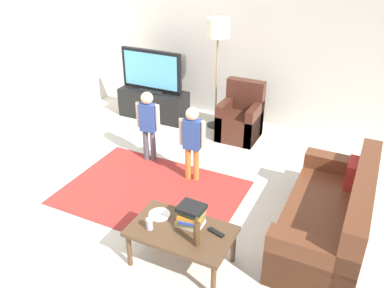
{
  "coord_description": "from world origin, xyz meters",
  "views": [
    {
      "loc": [
        1.9,
        -3.3,
        2.99
      ],
      "look_at": [
        0.0,
        0.6,
        0.65
      ],
      "focal_mm": 37.88,
      "sensor_mm": 36.0,
      "label": 1
    }
  ],
  "objects_px": {
    "tv_stand": "(154,104)",
    "child_near_tv": "(148,120)",
    "armchair": "(241,119)",
    "soda_can": "(149,224)",
    "coffee_table": "(181,234)",
    "tv_remote": "(216,232)",
    "floor_lamp": "(218,34)",
    "book_stack": "(191,215)",
    "bottle": "(197,233)",
    "tv": "(151,71)",
    "plate": "(159,215)",
    "child_center": "(192,137)",
    "couch": "(333,219)"
  },
  "relations": [
    {
      "from": "tv_stand",
      "to": "child_near_tv",
      "type": "relative_size",
      "value": 1.15
    },
    {
      "from": "armchair",
      "to": "soda_can",
      "type": "height_order",
      "value": "armchair"
    },
    {
      "from": "soda_can",
      "to": "child_near_tv",
      "type": "bearing_deg",
      "value": 121.57
    },
    {
      "from": "armchair",
      "to": "coffee_table",
      "type": "height_order",
      "value": "armchair"
    },
    {
      "from": "tv_remote",
      "to": "soda_can",
      "type": "distance_m",
      "value": 0.64
    },
    {
      "from": "floor_lamp",
      "to": "book_stack",
      "type": "distance_m",
      "value": 3.28
    },
    {
      "from": "floor_lamp",
      "to": "tv_remote",
      "type": "distance_m",
      "value": 3.42
    },
    {
      "from": "child_near_tv",
      "to": "bottle",
      "type": "relative_size",
      "value": 3.38
    },
    {
      "from": "tv",
      "to": "soda_can",
      "type": "xyz_separation_m",
      "value": [
        1.77,
        -3.02,
        -0.37
      ]
    },
    {
      "from": "child_near_tv",
      "to": "plate",
      "type": "relative_size",
      "value": 4.73
    },
    {
      "from": "tv_remote",
      "to": "soda_can",
      "type": "xyz_separation_m",
      "value": [
        -0.6,
        -0.22,
        0.05
      ]
    },
    {
      "from": "book_stack",
      "to": "tv_remote",
      "type": "relative_size",
      "value": 1.6
    },
    {
      "from": "child_center",
      "to": "plate",
      "type": "height_order",
      "value": "child_center"
    },
    {
      "from": "bottle",
      "to": "plate",
      "type": "relative_size",
      "value": 1.4
    },
    {
      "from": "child_near_tv",
      "to": "child_center",
      "type": "bearing_deg",
      "value": -13.75
    },
    {
      "from": "book_stack",
      "to": "soda_can",
      "type": "xyz_separation_m",
      "value": [
        -0.33,
        -0.23,
        -0.05
      ]
    },
    {
      "from": "book_stack",
      "to": "tv_remote",
      "type": "bearing_deg",
      "value": -3.05
    },
    {
      "from": "tv_stand",
      "to": "child_center",
      "type": "distance_m",
      "value": 2.13
    },
    {
      "from": "couch",
      "to": "child_near_tv",
      "type": "height_order",
      "value": "child_near_tv"
    },
    {
      "from": "tv",
      "to": "bottle",
      "type": "relative_size",
      "value": 3.57
    },
    {
      "from": "armchair",
      "to": "child_near_tv",
      "type": "xyz_separation_m",
      "value": [
        -0.92,
        -1.27,
        0.33
      ]
    },
    {
      "from": "tv_stand",
      "to": "soda_can",
      "type": "xyz_separation_m",
      "value": [
        1.77,
        -3.04,
        0.24
      ]
    },
    {
      "from": "tv",
      "to": "child_center",
      "type": "bearing_deg",
      "value": -44.96
    },
    {
      "from": "book_stack",
      "to": "bottle",
      "type": "relative_size",
      "value": 0.88
    },
    {
      "from": "book_stack",
      "to": "soda_can",
      "type": "relative_size",
      "value": 2.27
    },
    {
      "from": "child_near_tv",
      "to": "child_center",
      "type": "relative_size",
      "value": 1.01
    },
    {
      "from": "couch",
      "to": "soda_can",
      "type": "relative_size",
      "value": 15.0
    },
    {
      "from": "couch",
      "to": "plate",
      "type": "relative_size",
      "value": 8.18
    },
    {
      "from": "armchair",
      "to": "tv_remote",
      "type": "xyz_separation_m",
      "value": [
        0.75,
        -2.78,
        0.13
      ]
    },
    {
      "from": "tv_stand",
      "to": "armchair",
      "type": "xyz_separation_m",
      "value": [
        1.62,
        -0.04,
        0.05
      ]
    },
    {
      "from": "floor_lamp",
      "to": "tv",
      "type": "bearing_deg",
      "value": -171.14
    },
    {
      "from": "tv_stand",
      "to": "child_center",
      "type": "xyz_separation_m",
      "value": [
        1.47,
        -1.49,
        0.38
      ]
    },
    {
      "from": "tv",
      "to": "floor_lamp",
      "type": "distance_m",
      "value": 1.32
    },
    {
      "from": "armchair",
      "to": "child_center",
      "type": "height_order",
      "value": "child_center"
    },
    {
      "from": "tv_stand",
      "to": "couch",
      "type": "xyz_separation_m",
      "value": [
        3.33,
        -1.95,
        0.05
      ]
    },
    {
      "from": "floor_lamp",
      "to": "child_near_tv",
      "type": "distance_m",
      "value": 1.77
    },
    {
      "from": "child_near_tv",
      "to": "bottle",
      "type": "height_order",
      "value": "child_near_tv"
    },
    {
      "from": "tv",
      "to": "tv_remote",
      "type": "distance_m",
      "value": 3.69
    },
    {
      "from": "child_center",
      "to": "coffee_table",
      "type": "xyz_separation_m",
      "value": [
        0.58,
        -1.43,
        -0.25
      ]
    },
    {
      "from": "couch",
      "to": "tv_stand",
      "type": "bearing_deg",
      "value": 149.73
    },
    {
      "from": "floor_lamp",
      "to": "child_center",
      "type": "relative_size",
      "value": 1.72
    },
    {
      "from": "couch",
      "to": "bottle",
      "type": "bearing_deg",
      "value": -134.06
    },
    {
      "from": "child_center",
      "to": "plate",
      "type": "xyz_separation_m",
      "value": [
        0.28,
        -1.33,
        -0.19
      ]
    },
    {
      "from": "book_stack",
      "to": "tv",
      "type": "bearing_deg",
      "value": 127.04
    },
    {
      "from": "coffee_table",
      "to": "tv_stand",
      "type": "bearing_deg",
      "value": 125.1
    },
    {
      "from": "child_near_tv",
      "to": "coffee_table",
      "type": "height_order",
      "value": "child_near_tv"
    },
    {
      "from": "coffee_table",
      "to": "soda_can",
      "type": "bearing_deg",
      "value": -156.8
    },
    {
      "from": "child_center",
      "to": "soda_can",
      "type": "height_order",
      "value": "child_center"
    },
    {
      "from": "tv_stand",
      "to": "couch",
      "type": "distance_m",
      "value": 3.86
    },
    {
      "from": "tv_remote",
      "to": "plate",
      "type": "relative_size",
      "value": 0.77
    }
  ]
}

